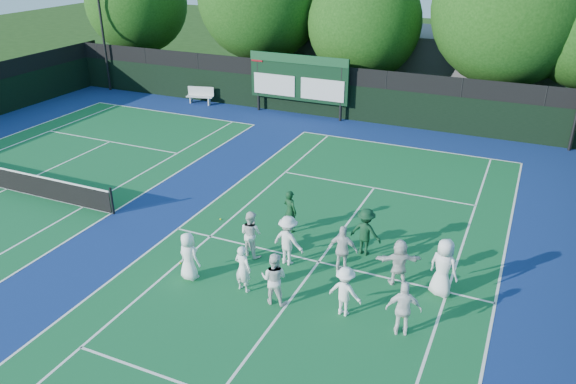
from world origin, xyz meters
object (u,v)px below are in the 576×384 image
at_px(scoreboard, 298,78).
at_px(tennis_net, 5,178).
at_px(bench, 200,95).
at_px(coach_left, 290,211).

height_order(scoreboard, tennis_net, scoreboard).
bearing_deg(bench, scoreboard, 1.83).
bearing_deg(scoreboard, bench, -178.17).
distance_m(tennis_net, coach_left, 12.38).
bearing_deg(tennis_net, scoreboard, 64.40).
xyz_separation_m(scoreboard, coach_left, (5.29, -13.03, -1.40)).
distance_m(scoreboard, coach_left, 14.13).
height_order(bench, coach_left, coach_left).
relative_size(bench, coach_left, 1.09).
bearing_deg(tennis_net, coach_left, 7.21).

